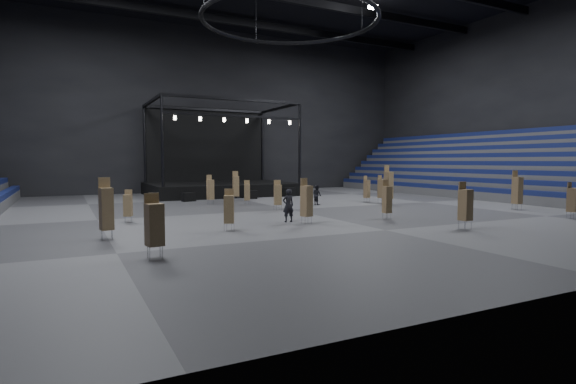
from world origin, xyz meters
name	(u,v)px	position (x,y,z in m)	size (l,w,h in m)	color
floor	(290,210)	(0.00, 0.00, 0.00)	(50.00, 50.00, 0.00)	#4E4E50
wall_back	(204,110)	(0.00, 21.00, 9.00)	(50.00, 0.20, 18.00)	black
wall_right	(527,101)	(25.00, 0.00, 9.00)	(0.20, 42.00, 18.00)	black
bleachers_right	(510,179)	(22.94, 0.00, 1.73)	(7.20, 40.00, 6.40)	#48484B
stage	(218,180)	(0.00, 16.24, 1.45)	(14.00, 10.00, 9.20)	black
truss_ring	(290,20)	(0.00, 0.00, 13.00)	(12.30, 12.30, 5.15)	black
flight_case_left	(189,197)	(-4.77, 9.50, 0.37)	(1.11, 0.55, 0.74)	black
flight_case_mid	(251,195)	(0.90, 9.53, 0.38)	(1.13, 0.56, 0.75)	black
flight_case_right	(289,192)	(5.17, 10.40, 0.43)	(1.28, 0.64, 0.85)	black
chair_stack_0	(306,200)	(-2.42, -6.78, 1.29)	(0.62, 0.62, 2.49)	silver
chair_stack_1	(465,204)	(3.80, -11.99, 1.26)	(0.57, 0.57, 2.38)	silver
chair_stack_2	(210,189)	(-3.88, 6.18, 1.20)	(0.54, 0.54, 2.32)	silver
chair_stack_3	(573,199)	(12.62, -11.99, 1.16)	(0.59, 0.59, 2.17)	silver
chair_stack_4	(247,192)	(-1.46, 4.48, 1.03)	(0.56, 0.56, 1.92)	silver
chair_stack_5	(154,224)	(-11.39, -11.99, 1.24)	(0.64, 0.64, 2.30)	silver
chair_stack_6	(382,188)	(8.73, 0.82, 1.22)	(0.69, 0.69, 2.27)	silver
chair_stack_7	(278,194)	(-1.05, -0.23, 1.13)	(0.61, 0.61, 2.11)	silver
chair_stack_8	(128,205)	(-11.02, -1.86, 0.98)	(0.55, 0.55, 1.83)	silver
chair_stack_9	(387,199)	(2.85, -7.07, 1.18)	(0.43, 0.43, 2.31)	silver
chair_stack_10	(106,208)	(-12.56, -7.14, 1.39)	(0.60, 0.60, 2.71)	silver
chair_stack_11	(367,188)	(8.40, 2.39, 1.12)	(0.50, 0.50, 2.18)	silver
chair_stack_12	(236,186)	(-1.10, 8.01, 1.32)	(0.57, 0.57, 2.55)	silver
chair_stack_13	(229,209)	(-7.02, -7.31, 1.11)	(0.63, 0.63, 2.07)	silver
chair_stack_14	(388,185)	(8.63, -0.12, 1.56)	(0.63, 0.63, 3.08)	silver
chair_stack_15	(517,190)	(14.00, -7.34, 1.42)	(0.53, 0.53, 2.76)	silver
man_center	(288,205)	(-2.98, -5.70, 0.93)	(0.68, 0.45, 1.87)	black
crew_member	(317,195)	(3.40, 2.03, 0.78)	(0.75, 0.59, 1.55)	black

